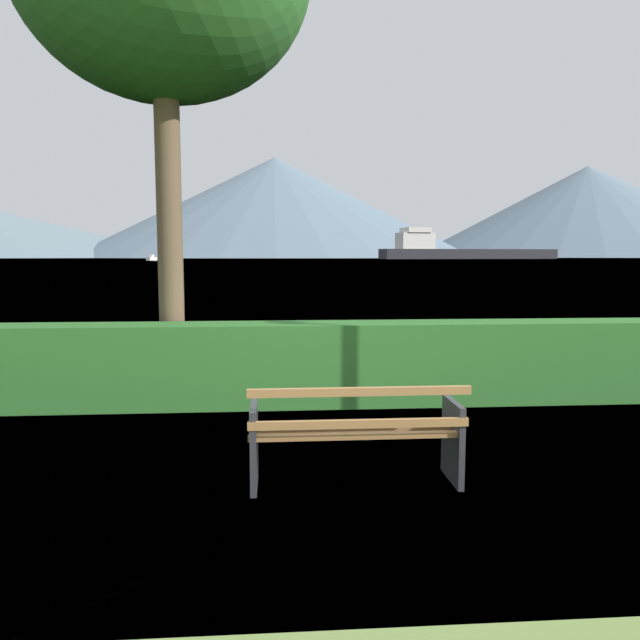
% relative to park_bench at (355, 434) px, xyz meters
% --- Properties ---
extents(ground_plane, '(1400.00, 1400.00, 0.00)m').
position_rel_park_bench_xyz_m(ground_plane, '(-0.00, 0.06, -0.43)').
color(ground_plane, olive).
extents(water_surface, '(620.00, 620.00, 0.00)m').
position_rel_park_bench_xyz_m(water_surface, '(-0.00, 308.08, -0.43)').
color(water_surface, '#6B8EA3').
rests_on(water_surface, ground_plane).
extents(park_bench, '(1.73, 0.58, 0.87)m').
position_rel_park_bench_xyz_m(park_bench, '(0.00, 0.00, 0.00)').
color(park_bench, '#A0703F').
rests_on(park_bench, ground_plane).
extents(hedge_row, '(12.00, 0.65, 1.03)m').
position_rel_park_bench_xyz_m(hedge_row, '(-0.00, 2.74, 0.09)').
color(hedge_row, '#2D6B28').
rests_on(hedge_row, ground_plane).
extents(cargo_ship_large, '(94.98, 29.59, 15.32)m').
position_rel_park_bench_xyz_m(cargo_ship_large, '(90.99, 296.71, 3.86)').
color(cargo_ship_large, '#232328').
rests_on(cargo_ship_large, water_surface).
extents(fishing_boat_near, '(3.24, 4.53, 2.08)m').
position_rel_park_bench_xyz_m(fishing_boat_near, '(-43.24, 210.46, 0.33)').
color(fishing_boat_near, silver).
rests_on(fishing_boat_near, water_surface).
extents(distant_hills, '(897.87, 375.66, 86.21)m').
position_rel_park_bench_xyz_m(distant_hills, '(52.72, 543.70, 37.55)').
color(distant_hills, slate).
rests_on(distant_hills, ground_plane).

